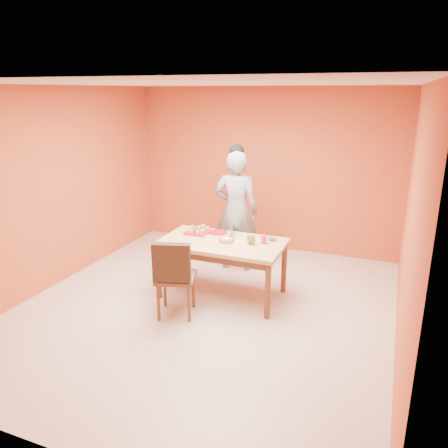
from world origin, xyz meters
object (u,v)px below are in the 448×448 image
at_px(egg_ornament, 251,239).
at_px(checker_tin, 272,239).
at_px(magenta_glass, 264,240).
at_px(person, 236,211).
at_px(pastry_platter, 198,232).
at_px(dining_table, 222,248).
at_px(dining_chair, 175,276).
at_px(red_dinner_plate, 219,232).
at_px(sponge_cake, 226,240).

distance_m(egg_ornament, checker_tin, 0.32).
distance_m(magenta_glass, checker_tin, 0.17).
xyz_separation_m(person, checker_tin, (0.75, -0.67, -0.13)).
height_order(egg_ornament, magenta_glass, egg_ornament).
bearing_deg(pastry_platter, dining_table, -24.33).
distance_m(dining_chair, red_dinner_plate, 1.06).
xyz_separation_m(person, magenta_glass, (0.68, -0.83, -0.10)).
bearing_deg(checker_tin, egg_ornament, -131.34).
bearing_deg(dining_chair, red_dinner_plate, 64.48).
bearing_deg(magenta_glass, dining_table, -167.34).
distance_m(dining_table, red_dinner_plate, 0.36).
xyz_separation_m(dining_table, checker_tin, (0.59, 0.27, 0.11)).
xyz_separation_m(dining_table, pastry_platter, (-0.44, 0.20, 0.10)).
bearing_deg(dining_chair, pastry_platter, 79.94).
relative_size(pastry_platter, checker_tin, 2.96).
bearing_deg(sponge_cake, dining_table, 151.66).
bearing_deg(dining_chair, magenta_glass, 27.24).
height_order(person, egg_ornament, person).
bearing_deg(magenta_glass, checker_tin, 66.12).
xyz_separation_m(egg_ornament, magenta_glass, (0.14, 0.08, -0.02)).
distance_m(dining_chair, egg_ornament, 1.07).
height_order(pastry_platter, checker_tin, checker_tin).
xyz_separation_m(dining_chair, magenta_glass, (0.84, 0.83, 0.30)).
xyz_separation_m(dining_chair, red_dinner_plate, (0.15, 1.02, 0.25)).
xyz_separation_m(pastry_platter, egg_ornament, (0.82, -0.16, 0.06)).
height_order(dining_table, checker_tin, checker_tin).
bearing_deg(egg_ornament, red_dinner_plate, 153.03).
xyz_separation_m(egg_ornament, checker_tin, (0.21, 0.24, -0.06)).
relative_size(dining_table, pastry_platter, 5.27).
relative_size(dining_table, magenta_glass, 15.28).
bearing_deg(egg_ornament, checker_tin, 47.36).
bearing_deg(person, red_dinner_plate, 81.89).
distance_m(dining_table, sponge_cake, 0.16).
bearing_deg(dining_chair, dining_table, 48.59).
xyz_separation_m(red_dinner_plate, egg_ornament, (0.56, -0.27, 0.07)).
relative_size(red_dinner_plate, egg_ornament, 1.72).
height_order(dining_chair, sponge_cake, dining_chair).
relative_size(sponge_cake, egg_ornament, 1.45).
bearing_deg(checker_tin, person, 138.08).
height_order(dining_chair, red_dinner_plate, dining_chair).
height_order(pastry_platter, red_dinner_plate, pastry_platter).
xyz_separation_m(pastry_platter, magenta_glass, (0.96, -0.08, 0.04)).
height_order(dining_chair, magenta_glass, dining_chair).
xyz_separation_m(dining_table, magenta_glass, (0.52, 0.12, 0.15)).
bearing_deg(dining_table, checker_tin, 24.65).
xyz_separation_m(red_dinner_plate, magenta_glass, (0.70, -0.18, 0.04)).
distance_m(dining_table, checker_tin, 0.66).
xyz_separation_m(person, egg_ornament, (0.54, -0.91, -0.08)).
relative_size(dining_table, checker_tin, 15.57).
height_order(pastry_platter, egg_ornament, egg_ornament).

